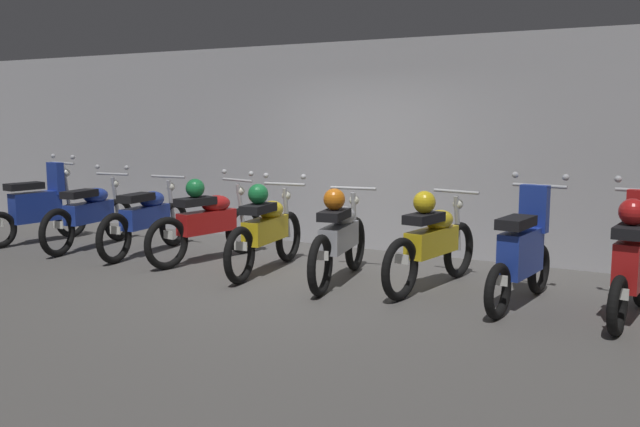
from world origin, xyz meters
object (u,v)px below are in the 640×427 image
Objects in this scene: motorbike_slot_7 at (522,253)px; motorbike_slot_5 at (339,236)px; motorbike_slot_6 at (432,241)px; motorbike_slot_8 at (633,259)px; motorbike_slot_4 at (266,228)px; motorbike_slot_1 at (91,214)px; motorbike_slot_0 at (38,207)px; motorbike_slot_2 at (147,218)px; motorbike_slot_3 at (208,221)px.

motorbike_slot_5 is at bearing -179.22° from motorbike_slot_7.
motorbike_slot_8 reaches higher than motorbike_slot_6.
motorbike_slot_7 is at bearing -0.05° from motorbike_slot_4.
motorbike_slot_1 is at bearing -178.45° from motorbike_slot_6.
motorbike_slot_6 is 1.03m from motorbike_slot_7.
motorbike_slot_0 is at bearing -175.86° from motorbike_slot_1.
motorbike_slot_5 is at bearing -2.92° from motorbike_slot_2.
motorbike_slot_0 is 0.86× the size of motorbike_slot_6.
motorbike_slot_2 is 5.06m from motorbike_slot_7.
motorbike_slot_8 reaches higher than motorbike_slot_3.
motorbike_slot_0 is 0.86× the size of motorbike_slot_4.
motorbike_slot_8 is at bearing -1.30° from motorbike_slot_2.
motorbike_slot_4 is 2.03m from motorbike_slot_6.
motorbike_slot_3 is 3.03m from motorbike_slot_6.
motorbike_slot_0 is 6.06m from motorbike_slot_6.
motorbike_slot_6 is (6.05, 0.21, -0.00)m from motorbike_slot_0.
motorbike_slot_8 is at bearing 0.31° from motorbike_slot_5.
motorbike_slot_8 is at bearing -0.70° from motorbike_slot_1.
motorbike_slot_0 reaches higher than motorbike_slot_4.
motorbike_slot_8 reaches higher than motorbike_slot_2.
motorbike_slot_8 reaches higher than motorbike_slot_1.
motorbike_slot_7 is at bearing -1.44° from motorbike_slot_2.
motorbike_slot_2 is at bearing 2.91° from motorbike_slot_1.
motorbike_slot_7 is at bearing -2.30° from motorbike_slot_3.
motorbike_slot_7 reaches higher than motorbike_slot_4.
motorbike_slot_4 is at bearing -1.37° from motorbike_slot_1.
motorbike_slot_3 is (1.01, 0.04, 0.04)m from motorbike_slot_2.
motorbike_slot_5 is 1.00× the size of motorbike_slot_6.
motorbike_slot_0 reaches higher than motorbike_slot_3.
motorbike_slot_6 is 1.16× the size of motorbike_slot_7.
motorbike_slot_7 reaches higher than motorbike_slot_2.
motorbike_slot_3 is 1.15× the size of motorbike_slot_8.
motorbike_slot_1 is at bearing 179.30° from motorbike_slot_8.
motorbike_slot_4 is (1.01, -0.16, 0.00)m from motorbike_slot_3.
motorbike_slot_1 is 1.00× the size of motorbike_slot_4.
motorbike_slot_1 is 1.16× the size of motorbike_slot_7.
motorbike_slot_2 is (2.01, 0.12, -0.04)m from motorbike_slot_0.
motorbike_slot_8 is at bearing -0.64° from motorbike_slot_7.
motorbike_slot_7 reaches higher than motorbike_slot_3.
motorbike_slot_0 and motorbike_slot_7 have the same top height.
motorbike_slot_4 is 1.01m from motorbike_slot_5.
motorbike_slot_5 is (3.03, -0.15, 0.04)m from motorbike_slot_2.
motorbike_slot_3 is at bearing 170.98° from motorbike_slot_4.
motorbike_slot_7 is at bearing -0.71° from motorbike_slot_1.
motorbike_slot_2 is 1.00× the size of motorbike_slot_4.
motorbike_slot_6 is at bearing 168.19° from motorbike_slot_7.
motorbike_slot_7 is at bearing 0.78° from motorbike_slot_5.
motorbike_slot_5 is 1.15× the size of motorbike_slot_8.
motorbike_slot_6 is at bearing 1.21° from motorbike_slot_2.
motorbike_slot_6 is at bearing 13.31° from motorbike_slot_5.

